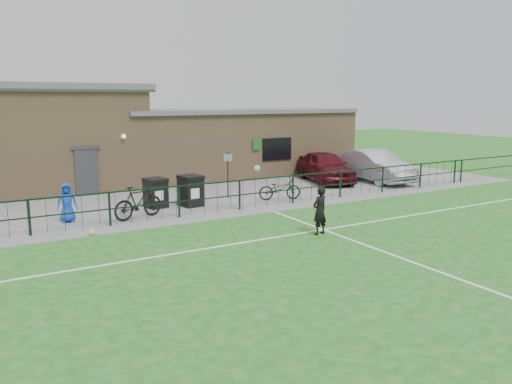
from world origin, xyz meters
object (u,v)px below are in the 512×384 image
wheelie_bin_right (191,192)px  sign_post (228,175)px  bicycle_e (280,189)px  spectator_child (67,203)px  car_silver (374,166)px  wheelie_bin_left (156,194)px  ball_ground (92,232)px  car_maroon (325,167)px  bicycle_d (138,202)px

wheelie_bin_right → sign_post: 2.27m
bicycle_e → spectator_child: spectator_child is taller
car_silver → bicycle_e: size_ratio=2.71×
wheelie_bin_left → bicycle_e: bearing=-22.9°
bicycle_e → ball_ground: 8.42m
car_silver → ball_ground: 15.58m
wheelie_bin_right → car_maroon: 8.64m
wheelie_bin_right → car_maroon: (8.39, 2.07, 0.21)m
wheelie_bin_right → spectator_child: bearing=175.7°
wheelie_bin_right → sign_post: size_ratio=0.58×
wheelie_bin_left → spectator_child: bearing=-177.4°
wheelie_bin_right → bicycle_e: size_ratio=0.63×
wheelie_bin_right → car_silver: car_silver is taller
wheelie_bin_left → car_silver: (12.06, 0.51, 0.27)m
car_maroon → car_silver: bearing=-10.5°
sign_post → bicycle_d: sign_post is taller
car_maroon → spectator_child: car_maroon is taller
car_silver → spectator_child: 15.57m
car_maroon → ball_ground: (-12.83, -4.58, -0.70)m
wheelie_bin_right → spectator_child: 4.80m
car_silver → bicycle_d: (-13.21, -2.01, -0.22)m
car_silver → spectator_child: size_ratio=3.57×
wheelie_bin_left → car_silver: 12.07m
sign_post → car_maroon: sign_post is taller
car_silver → bicycle_e: (-6.96, -1.67, -0.34)m
car_maroon → bicycle_e: 5.40m
spectator_child → bicycle_e: bearing=3.3°
spectator_child → bicycle_d: bearing=-11.6°
car_silver → spectator_child: bearing=-170.2°
wheelie_bin_right → car_maroon: bearing=5.5°
car_maroon → spectator_child: size_ratio=3.33×
wheelie_bin_right → sign_post: bearing=12.6°
wheelie_bin_left → wheelie_bin_right: bearing=-28.2°
wheelie_bin_left → car_silver: bearing=-7.6°
wheelie_bin_right → bicycle_e: bearing=-19.4°
wheelie_bin_right → car_silver: 10.78m
sign_post → bicycle_d: bearing=-157.7°
wheelie_bin_left → bicycle_e: size_ratio=0.59×
car_silver → wheelie_bin_left: bearing=-172.5°
bicycle_d → car_maroon: bearing=-90.9°
wheelie_bin_right → bicycle_d: size_ratio=0.58×
spectator_child → ball_ground: bearing=-75.1°
spectator_child → ball_ground: spectator_child is taller
car_maroon → ball_ground: 13.64m
bicycle_d → spectator_child: spectator_child is taller
sign_post → car_silver: 8.66m
car_maroon → bicycle_e: bearing=-133.4°
sign_post → bicycle_d: size_ratio=1.01×
car_silver → car_maroon: bearing=159.3°
wheelie_bin_right → car_silver: (10.74, 0.94, 0.24)m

